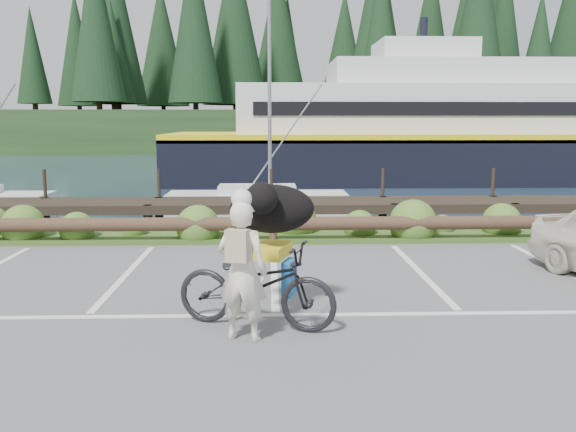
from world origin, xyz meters
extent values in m
plane|color=#535356|center=(0.00, 0.00, 0.00)|extent=(72.00, 72.00, 0.00)
plane|color=#1B2D41|center=(0.00, 48.00, -1.20)|extent=(160.00, 160.00, 0.00)
cube|color=#3D5B21|center=(0.00, 5.30, 0.05)|extent=(34.00, 1.60, 0.10)
imported|color=black|center=(-0.26, -0.86, 0.56)|extent=(2.28, 1.38, 1.13)
imported|color=beige|center=(-0.41, -1.33, 0.87)|extent=(0.73, 0.59, 1.73)
ellipsoid|color=black|center=(-0.05, -0.20, 1.47)|extent=(0.91, 1.29, 0.68)
camera|label=1|loc=(-0.08, -8.54, 2.67)|focal=38.00mm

